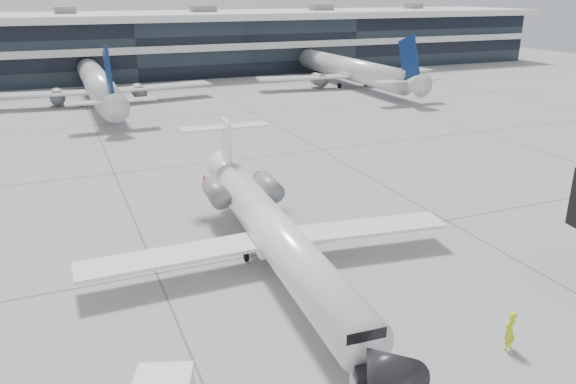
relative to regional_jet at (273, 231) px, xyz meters
name	(u,v)px	position (x,y,z in m)	size (l,w,h in m)	color
ground	(316,244)	(3.52, 1.54, -2.15)	(220.00, 220.00, 0.00)	gray
terminal	(127,48)	(3.52, 83.54, 2.85)	(170.00, 22.00, 10.00)	black
bg_jet_center	(100,103)	(-4.48, 56.54, -2.15)	(32.00, 40.00, 9.60)	silver
bg_jet_right	(347,85)	(35.52, 56.54, -2.15)	(32.00, 40.00, 9.60)	silver
regional_jet	(273,231)	(0.00, 0.00, 0.00)	(21.82, 27.24, 6.29)	white
ramp_worker	(509,331)	(6.62, -11.63, -1.21)	(0.69, 0.45, 1.88)	#D0F019
traffic_cone	(204,178)	(0.21, 16.36, -1.85)	(0.54, 0.54, 0.63)	#FF420D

